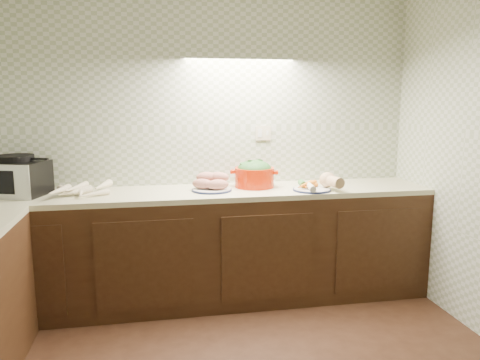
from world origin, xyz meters
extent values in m
cube|color=gray|center=(0.00, 1.78, 1.30)|extent=(3.60, 0.05, 2.60)
cube|color=beige|center=(0.55, 1.79, 1.32)|extent=(0.13, 0.01, 0.12)
cube|color=black|center=(0.00, 1.50, 0.43)|extent=(3.60, 0.60, 0.86)
cube|color=beige|center=(0.00, 1.50, 0.88)|extent=(3.60, 0.60, 0.04)
cube|color=black|center=(-1.37, 1.59, 1.03)|extent=(0.50, 0.43, 0.25)
cube|color=#A9A9AE|center=(-1.42, 1.44, 1.03)|extent=(0.40, 0.14, 0.25)
cube|color=black|center=(-1.42, 1.44, 1.03)|extent=(0.26, 0.09, 0.17)
cylinder|color=black|center=(-1.37, 1.59, 1.18)|extent=(0.35, 0.35, 0.05)
cone|color=#EDE8BC|center=(-0.96, 1.54, 0.93)|extent=(0.10, 0.27, 0.05)
cone|color=#EDE8BC|center=(-0.98, 1.48, 0.92)|extent=(0.13, 0.24, 0.05)
cone|color=#EDE8BC|center=(-0.98, 1.44, 0.93)|extent=(0.21, 0.17, 0.06)
cone|color=#EDE8BC|center=(-1.00, 1.51, 0.93)|extent=(0.16, 0.25, 0.06)
cone|color=#EDE8BC|center=(-1.03, 1.59, 0.93)|extent=(0.13, 0.28, 0.06)
cone|color=#EDE8BC|center=(-0.99, 1.53, 0.93)|extent=(0.15, 0.22, 0.05)
cone|color=#EDE8BC|center=(-0.77, 1.55, 0.95)|extent=(0.13, 0.23, 0.06)
cone|color=#EDE8BC|center=(-0.85, 1.53, 0.95)|extent=(0.13, 0.22, 0.05)
cone|color=#EDE8BC|center=(-0.75, 1.46, 0.95)|extent=(0.20, 0.24, 0.06)
cylinder|color=#10183B|center=(0.07, 1.49, 0.91)|extent=(0.31, 0.31, 0.01)
cylinder|color=silver|center=(0.07, 1.49, 0.91)|extent=(0.30, 0.30, 0.02)
ellipsoid|color=#A46657|center=(0.00, 1.49, 0.96)|extent=(0.19, 0.14, 0.08)
ellipsoid|color=#A46657|center=(0.11, 1.44, 0.96)|extent=(0.19, 0.14, 0.08)
ellipsoid|color=#A46657|center=(0.09, 1.54, 0.96)|extent=(0.19, 0.14, 0.08)
ellipsoid|color=#A46657|center=(0.04, 1.53, 1.00)|extent=(0.19, 0.14, 0.08)
ellipsoid|color=#A46657|center=(0.13, 1.51, 1.00)|extent=(0.19, 0.14, 0.08)
cylinder|color=black|center=(0.06, 1.62, 0.93)|extent=(0.16, 0.16, 0.06)
sphere|color=maroon|center=(0.04, 1.62, 0.98)|extent=(0.09, 0.09, 0.09)
sphere|color=white|center=(0.09, 1.63, 0.97)|extent=(0.05, 0.05, 0.05)
cylinder|color=#BC2104|center=(0.43, 1.58, 0.98)|extent=(0.40, 0.40, 0.16)
cube|color=#BC2104|center=(0.26, 1.63, 1.02)|extent=(0.06, 0.08, 0.02)
cube|color=#BC2104|center=(0.60, 1.53, 1.02)|extent=(0.06, 0.08, 0.02)
ellipsoid|color=#286026|center=(0.43, 1.58, 1.04)|extent=(0.28, 0.28, 0.16)
cylinder|color=#10183B|center=(0.84, 1.35, 0.91)|extent=(0.30, 0.30, 0.01)
cylinder|color=silver|center=(0.84, 1.35, 0.91)|extent=(0.28, 0.28, 0.02)
cone|color=orange|center=(0.80, 1.39, 0.93)|extent=(0.13, 0.16, 0.03)
cone|color=orange|center=(0.83, 1.37, 0.93)|extent=(0.11, 0.17, 0.03)
cone|color=orange|center=(0.83, 1.36, 0.93)|extent=(0.13, 0.16, 0.03)
cone|color=orange|center=(0.84, 1.40, 0.95)|extent=(0.15, 0.14, 0.03)
cone|color=orange|center=(0.82, 1.36, 0.95)|extent=(0.12, 0.16, 0.03)
cone|color=orange|center=(0.81, 1.37, 0.95)|extent=(0.13, 0.16, 0.03)
cylinder|color=silver|center=(0.81, 1.30, 0.94)|extent=(0.07, 0.20, 0.05)
cylinder|color=#367330|center=(0.79, 1.45, 0.94)|extent=(0.06, 0.12, 0.05)
camera|label=1|loc=(-0.37, -2.06, 1.61)|focal=35.00mm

